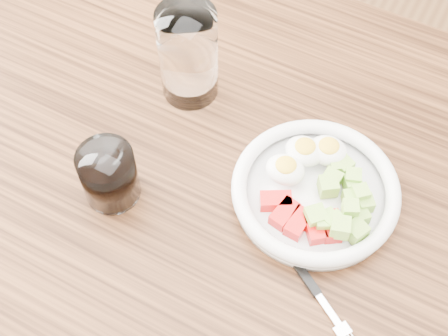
# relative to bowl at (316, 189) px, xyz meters

# --- Properties ---
(dining_table) EXTENTS (1.50, 0.90, 0.77)m
(dining_table) POSITION_rel_bowl_xyz_m (-0.12, -0.04, -0.12)
(dining_table) COLOR brown
(dining_table) RESTS_ON ground
(bowl) EXTENTS (0.24, 0.24, 0.05)m
(bowl) POSITION_rel_bowl_xyz_m (0.00, 0.00, 0.00)
(bowl) COLOR white
(bowl) RESTS_ON dining_table
(fork) EXTENTS (0.16, 0.11, 0.01)m
(fork) POSITION_rel_bowl_xyz_m (0.05, -0.13, -0.02)
(fork) COLOR black
(fork) RESTS_ON dining_table
(water_glass) EXTENTS (0.09, 0.09, 0.16)m
(water_glass) POSITION_rel_bowl_xyz_m (-0.25, 0.09, 0.06)
(water_glass) COLOR white
(water_glass) RESTS_ON dining_table
(coffee_glass) EXTENTS (0.08, 0.08, 0.09)m
(coffee_glass) POSITION_rel_bowl_xyz_m (-0.26, -0.13, 0.02)
(coffee_glass) COLOR white
(coffee_glass) RESTS_ON dining_table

